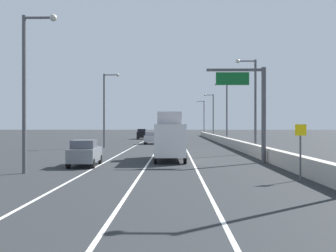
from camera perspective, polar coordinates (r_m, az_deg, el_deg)
ground_plane at (r=67.77m, az=0.91°, el=-2.34°), size 320.00×320.00×0.00m
lane_stripe_left at (r=59.04m, az=-4.44°, el=-2.71°), size 0.16×130.00×0.00m
lane_stripe_center at (r=58.81m, az=-1.04°, el=-2.72°), size 0.16×130.00×0.00m
lane_stripe_right at (r=58.80m, az=2.38°, el=-2.72°), size 0.16×130.00×0.00m
jersey_barrier_right at (r=44.44m, az=10.87°, el=-2.95°), size 0.60×120.00×1.10m
overhead_sign_gantry at (r=30.16m, az=13.05°, el=3.51°), size 4.68×0.36×7.50m
speed_advisory_sign at (r=21.19m, az=19.58°, el=-3.11°), size 0.60×0.11×3.00m
lamp_post_right_second at (r=39.33m, az=12.83°, el=4.02°), size 2.14×0.44×9.74m
lamp_post_right_third at (r=60.75m, az=8.73°, el=2.66°), size 2.14×0.44×9.74m
lamp_post_right_fourth at (r=82.33m, az=6.74°, el=2.01°), size 2.14×0.44×9.74m
lamp_post_right_fifth at (r=103.94m, az=5.37°, el=1.63°), size 2.14×0.44×9.74m
lamp_post_left_near at (r=24.49m, az=-20.54°, el=6.35°), size 2.14×0.44×9.74m
lamp_post_left_mid at (r=49.61m, az=-9.44°, el=3.22°), size 2.14×0.44×9.74m
car_gray_0 at (r=27.60m, az=-12.57°, el=-4.04°), size 2.02×4.12×1.89m
car_silver_1 at (r=58.26m, az=-2.60°, el=-1.81°), size 1.97×4.15×1.92m
car_black_2 at (r=78.29m, az=-4.02°, el=-1.23°), size 1.84×4.60×2.13m
car_blue_3 at (r=95.08m, az=-1.34°, el=-1.04°), size 1.81×4.20×1.94m
box_truck at (r=31.53m, az=0.25°, el=-1.81°), size 2.64×7.58×4.12m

